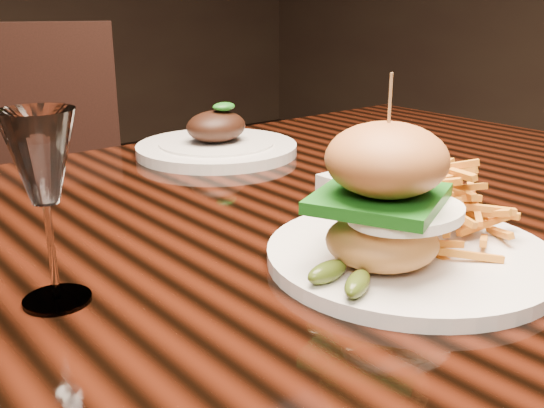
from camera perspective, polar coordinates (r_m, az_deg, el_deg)
dining_table at (r=0.81m, az=-3.73°, el=-6.49°), size 1.60×0.90×0.75m
burger_plate at (r=0.65m, az=12.38°, el=-0.97°), size 0.30×0.30×0.20m
side_saucer at (r=0.85m, az=10.61°, el=0.29°), size 0.17×0.17×0.02m
ramekin at (r=0.84m, az=7.86°, el=1.28°), size 0.09×0.09×0.04m
wine_glass at (r=0.57m, az=-19.96°, el=3.34°), size 0.06×0.06×0.17m
far_dish at (r=1.10m, az=-4.98°, el=5.35°), size 0.28×0.28×0.09m
chair_far at (r=1.63m, az=-21.14°, el=0.07°), size 0.61×0.62×0.95m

